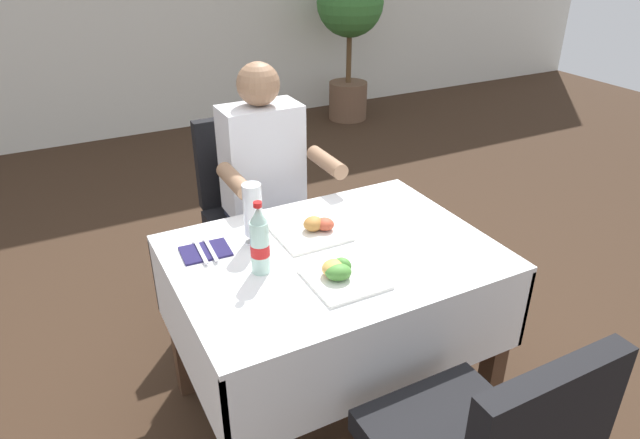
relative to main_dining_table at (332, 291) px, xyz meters
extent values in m
plane|color=#382619|center=(0.03, 0.03, -0.57)|extent=(11.00, 11.00, 0.00)
cube|color=white|center=(0.00, 0.00, 0.16)|extent=(1.14, 0.84, 0.02)
cube|color=white|center=(0.00, -0.41, -0.01)|extent=(1.14, 0.02, 0.32)
cube|color=white|center=(0.00, 0.41, -0.01)|extent=(1.14, 0.02, 0.32)
cube|color=white|center=(-0.56, 0.00, -0.01)|extent=(0.02, 0.84, 0.32)
cube|color=white|center=(0.56, 0.00, -0.01)|extent=(0.02, 0.84, 0.32)
cube|color=#472D1E|center=(0.51, -0.36, -0.21)|extent=(0.07, 0.07, 0.72)
cube|color=#472D1E|center=(-0.51, 0.36, -0.21)|extent=(0.07, 0.07, 0.72)
cube|color=#472D1E|center=(0.51, 0.36, -0.21)|extent=(0.07, 0.07, 0.72)
cube|color=black|center=(0.00, 0.72, -0.08)|extent=(0.44, 0.44, 0.08)
cube|color=black|center=(0.00, 0.97, 0.18)|extent=(0.42, 0.06, 0.44)
cube|color=black|center=(-0.17, 0.55, -0.35)|extent=(0.04, 0.04, 0.45)
cube|color=black|center=(0.17, 0.55, -0.35)|extent=(0.04, 0.04, 0.45)
cube|color=black|center=(-0.17, 0.89, -0.35)|extent=(0.04, 0.04, 0.45)
cube|color=black|center=(0.17, 0.89, -0.35)|extent=(0.04, 0.04, 0.45)
cylinder|color=#282D42|center=(-0.04, 0.52, -0.35)|extent=(0.10, 0.10, 0.45)
cylinder|color=#282D42|center=(0.12, 0.52, -0.35)|extent=(0.10, 0.10, 0.45)
cube|color=#282D42|center=(0.04, 0.68, -0.06)|extent=(0.34, 0.36, 0.12)
cube|color=silver|center=(0.04, 0.76, 0.25)|extent=(0.36, 0.20, 0.50)
sphere|color=#997051|center=(0.04, 0.76, 0.59)|extent=(0.19, 0.19, 0.19)
cylinder|color=#997051|center=(-0.17, 0.53, 0.27)|extent=(0.07, 0.26, 0.07)
cylinder|color=#997051|center=(0.26, 0.53, 0.27)|extent=(0.07, 0.26, 0.07)
cube|color=white|center=(-0.06, -0.18, 0.18)|extent=(0.24, 0.24, 0.01)
ellipsoid|color=#4C8E38|center=(-0.08, -0.18, 0.21)|extent=(0.11, 0.10, 0.05)
ellipsoid|color=#4C8E38|center=(-0.05, -0.15, 0.21)|extent=(0.08, 0.08, 0.05)
ellipsoid|color=gold|center=(-0.08, -0.15, 0.21)|extent=(0.12, 0.12, 0.05)
cube|color=white|center=(-0.02, 0.15, 0.18)|extent=(0.25, 0.25, 0.01)
ellipsoid|color=#B77A38|center=(0.00, 0.15, 0.21)|extent=(0.10, 0.10, 0.05)
ellipsoid|color=#C14C33|center=(0.04, 0.13, 0.21)|extent=(0.10, 0.10, 0.05)
cylinder|color=white|center=(-0.23, 0.19, 0.18)|extent=(0.07, 0.07, 0.01)
cylinder|color=white|center=(-0.23, 0.19, 0.19)|extent=(0.02, 0.02, 0.03)
cylinder|color=white|center=(-0.23, 0.19, 0.31)|extent=(0.07, 0.07, 0.20)
cylinder|color=#C68928|center=(-0.23, 0.19, 0.29)|extent=(0.06, 0.06, 0.16)
cylinder|color=silver|center=(-0.28, 0.00, 0.27)|extent=(0.06, 0.06, 0.19)
cylinder|color=red|center=(-0.28, 0.00, 0.26)|extent=(0.06, 0.06, 0.04)
cone|color=silver|center=(-0.28, 0.00, 0.39)|extent=(0.06, 0.06, 0.05)
cylinder|color=red|center=(-0.28, 0.00, 0.42)|extent=(0.03, 0.03, 0.02)
cube|color=#231E4C|center=(-0.41, 0.20, 0.18)|extent=(0.18, 0.14, 0.01)
cube|color=silver|center=(-0.43, 0.20, 0.18)|extent=(0.03, 0.19, 0.01)
cube|color=silver|center=(-0.39, 0.20, 0.18)|extent=(0.03, 0.19, 0.01)
cylinder|color=brown|center=(1.99, 3.31, -0.39)|extent=(0.38, 0.38, 0.37)
cylinder|color=brown|center=(1.99, 3.31, 0.04)|extent=(0.05, 0.05, 0.49)
sphere|color=#387533|center=(1.99, 3.31, 0.54)|extent=(0.62, 0.62, 0.62)
camera|label=1|loc=(-0.85, -1.53, 1.23)|focal=31.97mm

